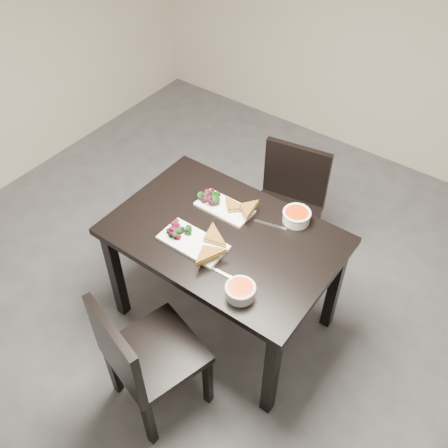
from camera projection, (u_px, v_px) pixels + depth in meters
name	position (u px, v px, depth m)	size (l,w,h in m)	color
ground	(232.00, 387.00, 2.81)	(5.00, 5.00, 0.00)	#47474C
room_shell	(238.00, 100.00, 1.52)	(5.02, 5.02, 2.81)	beige
table	(224.00, 246.00, 2.69)	(1.20, 0.80, 0.75)	black
chair_near	(141.00, 356.00, 2.41)	(0.52, 0.52, 0.85)	black
chair_far	(287.00, 203.00, 3.18)	(0.49, 0.49, 0.85)	black
plate_near	(193.00, 243.00, 2.56)	(0.36, 0.18, 0.02)	white
sandwich_near	(205.00, 241.00, 2.52)	(0.18, 0.13, 0.06)	#A87123
salad_near	(178.00, 230.00, 2.58)	(0.11, 0.10, 0.05)	black
soup_bowl_near	(240.00, 290.00, 2.31)	(0.15, 0.15, 0.07)	white
cutlery_near	(225.00, 274.00, 2.42)	(0.18, 0.02, 0.00)	silver
plate_far	(224.00, 208.00, 2.75)	(0.31, 0.16, 0.02)	white
sandwich_far	(233.00, 210.00, 2.69)	(0.16, 0.12, 0.05)	#A87123
salad_far	(210.00, 197.00, 2.77)	(0.10, 0.09, 0.04)	black
soup_bowl_far	(297.00, 216.00, 2.66)	(0.15, 0.15, 0.07)	white
cutlery_far	(270.00, 225.00, 2.66)	(0.18, 0.02, 0.00)	silver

